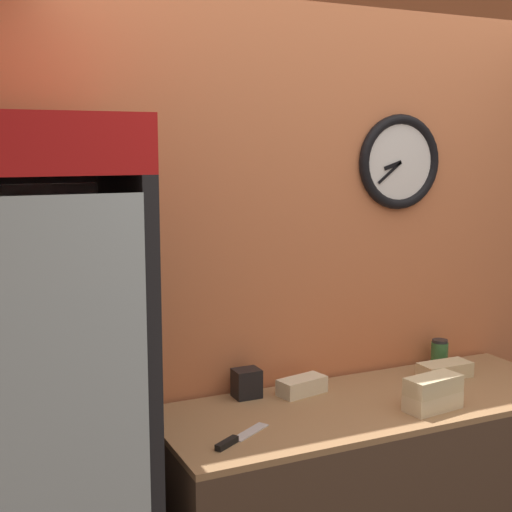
% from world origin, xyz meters
% --- Properties ---
extents(wall_back, '(5.20, 0.10, 2.70)m').
position_xyz_m(wall_back, '(0.00, 1.25, 1.36)').
color(wall_back, '#D17547').
rests_on(wall_back, ground_plane).
extents(prep_counter, '(1.81, 0.66, 0.87)m').
position_xyz_m(prep_counter, '(0.00, 0.88, 0.43)').
color(prep_counter, '#4C3828').
rests_on(prep_counter, ground_plane).
extents(beverage_cooler, '(0.71, 0.66, 2.00)m').
position_xyz_m(beverage_cooler, '(-1.36, 0.92, 1.09)').
color(beverage_cooler, black).
rests_on(beverage_cooler, ground_plane).
extents(sandwich_stack_bottom, '(0.25, 0.14, 0.07)m').
position_xyz_m(sandwich_stack_bottom, '(0.15, 0.69, 0.90)').
color(sandwich_stack_bottom, beige).
rests_on(sandwich_stack_bottom, prep_counter).
extents(sandwich_stack_middle, '(0.25, 0.14, 0.07)m').
position_xyz_m(sandwich_stack_middle, '(0.15, 0.69, 0.97)').
color(sandwich_stack_middle, beige).
rests_on(sandwich_stack_middle, sandwich_stack_bottom).
extents(sandwich_flat_left, '(0.24, 0.12, 0.07)m').
position_xyz_m(sandwich_flat_left, '(0.46, 0.99, 0.90)').
color(sandwich_flat_left, beige).
rests_on(sandwich_flat_left, prep_counter).
extents(sandwich_flat_right, '(0.23, 0.14, 0.07)m').
position_xyz_m(sandwich_flat_right, '(-0.23, 1.07, 0.90)').
color(sandwich_flat_right, beige).
rests_on(sandwich_flat_right, prep_counter).
extents(chefs_knife, '(0.27, 0.18, 0.02)m').
position_xyz_m(chefs_knife, '(-0.69, 0.74, 0.88)').
color(chefs_knife, silver).
rests_on(chefs_knife, prep_counter).
extents(condiment_jar, '(0.08, 0.08, 0.13)m').
position_xyz_m(condiment_jar, '(0.55, 1.14, 0.93)').
color(condiment_jar, '#336B38').
rests_on(condiment_jar, prep_counter).
extents(napkin_dispenser, '(0.11, 0.09, 0.12)m').
position_xyz_m(napkin_dispenser, '(-0.46, 1.14, 0.93)').
color(napkin_dispenser, black).
rests_on(napkin_dispenser, prep_counter).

